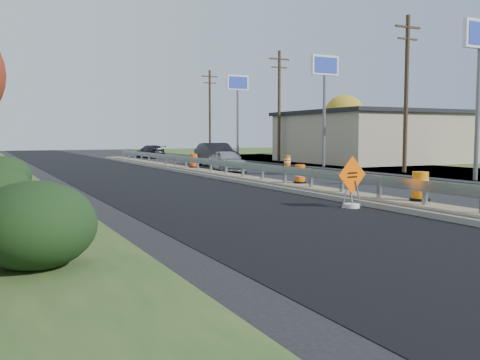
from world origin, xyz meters
name	(u,v)px	position (x,y,z in m)	size (l,w,h in m)	color
ground	(342,198)	(0.00, 0.00, 0.00)	(140.00, 140.00, 0.00)	black
milled_overlay	(145,181)	(-4.40, 10.00, 0.01)	(7.20, 120.00, 0.01)	black
median	(243,179)	(0.00, 8.00, 0.11)	(1.60, 55.00, 0.23)	gray
guardrail	(234,166)	(0.00, 9.00, 0.73)	(0.10, 46.15, 0.72)	silver
retail_building_near	(397,137)	(20.99, 20.00, 2.16)	(18.50, 12.50, 4.27)	tan
pylon_sign_south	(480,49)	(10.50, 3.00, 6.48)	(2.20, 0.30, 7.90)	slate
pylon_sign_mid	(325,76)	(10.50, 16.00, 6.48)	(2.20, 0.30, 7.90)	slate
pylon_sign_north	(238,90)	(10.50, 30.00, 6.48)	(2.20, 0.30, 7.90)	slate
utility_pole_smid	(406,91)	(11.50, 9.00, 4.93)	(1.90, 0.26, 9.40)	#473523
utility_pole_nmid	(279,104)	(11.50, 24.00, 4.93)	(1.90, 0.26, 9.40)	#473523
utility_pole_north	(210,111)	(11.50, 39.00, 4.93)	(1.90, 0.26, 9.40)	#473523
hedge_south	(35,225)	(-11.00, -6.00, 0.76)	(2.09, 2.09, 1.52)	black
hedge_north	(2,176)	(-11.00, 6.00, 0.76)	(2.09, 2.09, 1.52)	black
tree_far_yellow	(344,115)	(26.00, 34.00, 4.54)	(4.62, 4.62, 6.86)	#473523
caution_sign	(352,195)	(-1.37, -2.31, 0.42)	(1.18, 0.50, 1.64)	white
barrel_median_near	(420,187)	(0.55, -3.24, 0.67)	(0.62, 0.62, 0.91)	black
barrel_median_mid	(300,174)	(0.55, 3.65, 0.61)	(0.54, 0.54, 0.80)	black
barrel_median_far	(194,161)	(0.55, 16.05, 0.65)	(0.59, 0.59, 0.87)	black
barrel_shoulder_mid	(287,161)	(8.13, 17.09, 0.40)	(0.58, 0.58, 0.84)	black
barrel_shoulder_far	(212,156)	(7.29, 28.67, 0.40)	(0.57, 0.57, 0.84)	black
car_silver	(227,161)	(2.25, 14.68, 0.68)	(1.60, 3.98, 1.36)	#ACACB0
car_dark_mid	(216,155)	(3.87, 20.05, 0.86)	(1.82, 5.21, 1.72)	black
car_dark_far	(150,151)	(3.96, 36.68, 0.64)	(1.79, 4.41, 1.28)	black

